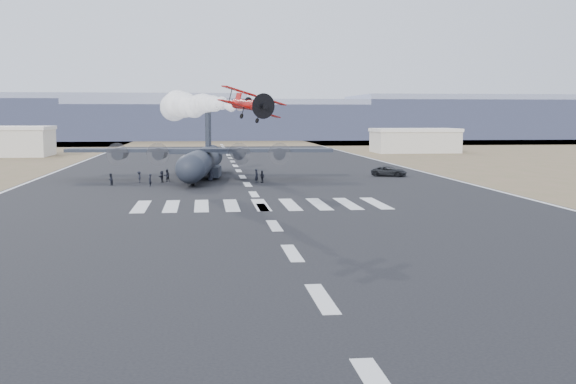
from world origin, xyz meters
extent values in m
cube|color=brown|center=(0.00, 230.00, 0.00)|extent=(500.00, 80.00, 0.00)
cube|color=gray|center=(-65.00, 260.00, 8.50)|extent=(150.00, 50.00, 17.00)
cube|color=gray|center=(0.00, 260.00, 6.50)|extent=(150.00, 50.00, 13.00)
cube|color=gray|center=(65.00, 260.00, 7.50)|extent=(150.00, 50.00, 15.00)
cube|color=gray|center=(130.00, 260.00, 8.50)|extent=(150.00, 50.00, 17.00)
cube|color=#BDB6A8|center=(46.00, 150.00, 2.60)|extent=(20.00, 12.00, 5.20)
cube|color=silver|center=(46.00, 150.00, 5.50)|extent=(20.50, 12.50, 0.80)
cylinder|color=#A9160B|center=(-2.13, 35.20, 9.92)|extent=(1.75, 4.57, 0.81)
sphere|color=black|center=(-2.17, 35.38, 10.24)|extent=(0.63, 0.63, 0.63)
cylinder|color=black|center=(-1.67, 33.09, 9.92)|extent=(0.99, 0.72, 0.90)
cylinder|color=black|center=(-1.61, 32.78, 9.92)|extent=(1.94, 0.45, 1.98)
cube|color=#A9160B|center=(-2.06, 34.85, 9.61)|extent=(5.31, 1.99, 1.47)
cube|color=#A9160B|center=(-2.00, 34.58, 10.69)|extent=(5.48, 2.03, 1.52)
cube|color=#A9160B|center=(-2.57, 37.22, 10.37)|extent=(0.26, 0.81, 0.90)
cube|color=#A9160B|center=(-2.57, 37.22, 9.92)|extent=(1.89, 1.00, 0.07)
cylinder|color=black|center=(-2.68, 34.34, 8.84)|extent=(0.19, 0.41, 0.40)
cylinder|color=black|center=(-1.28, 34.65, 8.84)|extent=(0.19, 0.41, 0.40)
sphere|color=white|center=(-2.61, 37.40, 9.92)|extent=(0.63, 0.63, 0.63)
sphere|color=white|center=(-3.07, 39.51, 9.95)|extent=(0.82, 0.82, 0.82)
sphere|color=white|center=(-3.53, 41.62, 9.97)|extent=(1.01, 1.01, 1.01)
sphere|color=white|center=(-3.99, 43.73, 10.00)|extent=(1.21, 1.21, 1.21)
sphere|color=white|center=(-4.45, 45.84, 10.03)|extent=(1.40, 1.40, 1.40)
sphere|color=white|center=(-4.91, 47.94, 10.06)|extent=(1.59, 1.59, 1.59)
sphere|color=white|center=(-5.37, 50.05, 10.08)|extent=(1.78, 1.78, 1.78)
sphere|color=white|center=(-5.83, 52.16, 10.11)|extent=(1.97, 1.97, 1.97)
sphere|color=white|center=(-6.29, 54.27, 10.14)|extent=(2.17, 2.17, 2.17)
sphere|color=white|center=(-6.75, 56.38, 10.16)|extent=(2.36, 2.36, 2.36)
sphere|color=white|center=(-7.21, 58.49, 10.19)|extent=(2.55, 2.55, 2.55)
sphere|color=white|center=(-7.67, 60.60, 10.22)|extent=(2.74, 2.74, 2.74)
sphere|color=white|center=(-8.13, 62.71, 10.24)|extent=(2.93, 2.93, 2.93)
sphere|color=white|center=(-8.59, 64.82, 10.27)|extent=(3.12, 3.12, 3.12)
sphere|color=white|center=(-9.05, 66.93, 10.30)|extent=(3.32, 3.32, 3.32)
sphere|color=white|center=(-9.51, 69.04, 10.33)|extent=(3.51, 3.51, 3.51)
cylinder|color=#202430|center=(-6.08, 80.88, 2.43)|extent=(6.38, 26.38, 3.73)
sphere|color=#202430|center=(-7.41, 67.87, 2.43)|extent=(3.73, 3.73, 3.73)
cone|color=#202430|center=(-4.74, 93.88, 2.43)|extent=(4.29, 5.95, 3.73)
cube|color=#202430|center=(-6.17, 79.95, 4.20)|extent=(37.55, 7.71, 0.47)
cylinder|color=#202430|center=(-17.37, 80.63, 3.73)|extent=(2.03, 3.70, 1.68)
cylinder|color=#3F3F44|center=(-17.56, 78.77, 3.73)|extent=(3.16, 0.37, 3.17)
cylinder|color=#202430|center=(-11.79, 80.06, 3.73)|extent=(2.03, 3.70, 1.68)
cylinder|color=#3F3F44|center=(-11.99, 78.20, 3.73)|extent=(3.16, 0.37, 3.17)
cylinder|color=#202430|center=(-0.65, 78.91, 3.73)|extent=(2.03, 3.70, 1.68)
cylinder|color=#3F3F44|center=(-0.84, 77.05, 3.73)|extent=(3.16, 0.37, 3.17)
cylinder|color=#202430|center=(4.92, 78.34, 3.73)|extent=(2.03, 3.70, 1.68)
cylinder|color=#3F3F44|center=(4.73, 76.48, 3.73)|extent=(3.16, 0.37, 3.17)
cube|color=#202430|center=(-4.93, 92.02, 7.10)|extent=(0.99, 4.24, 7.47)
cube|color=#202430|center=(-4.89, 92.49, 3.17)|extent=(13.29, 4.12, 0.33)
cube|color=#202430|center=(-8.03, 82.01, 1.03)|extent=(1.69, 5.69, 1.49)
cylinder|color=black|center=(-8.03, 82.01, 0.51)|extent=(0.57, 1.07, 1.03)
cube|color=#202430|center=(-3.94, 81.60, 1.03)|extent=(1.69, 5.69, 1.49)
cylinder|color=black|center=(-3.94, 81.60, 0.51)|extent=(0.57, 1.07, 1.03)
cylinder|color=black|center=(-7.13, 70.66, 0.42)|extent=(0.46, 0.87, 0.84)
imported|color=black|center=(21.91, 82.51, 0.73)|extent=(5.81, 4.46, 1.47)
imported|color=black|center=(1.37, 74.19, 0.93)|extent=(0.82, 0.87, 1.87)
imported|color=black|center=(-17.80, 72.79, 0.78)|extent=(0.76, 0.89, 1.57)
imported|color=black|center=(-14.42, 76.15, 0.78)|extent=(0.58, 1.05, 1.55)
imported|color=black|center=(2.12, 74.30, 0.82)|extent=(0.85, 1.08, 1.64)
imported|color=black|center=(-4.82, 77.43, 0.90)|extent=(0.99, 0.74, 1.81)
imported|color=black|center=(-11.39, 76.22, 0.79)|extent=(0.89, 1.53, 1.57)
imported|color=black|center=(-12.61, 71.02, 0.79)|extent=(0.53, 0.62, 1.58)
imported|color=black|center=(-10.76, 77.02, 0.87)|extent=(0.98, 0.94, 1.73)
camera|label=1|loc=(-5.78, -22.67, 9.07)|focal=45.00mm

